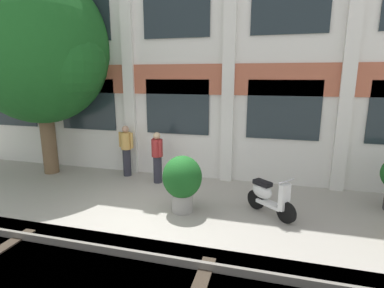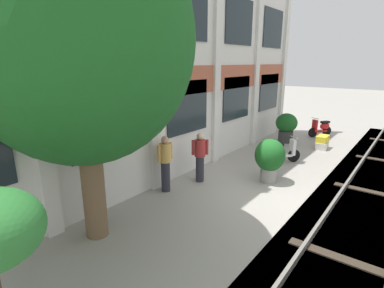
% 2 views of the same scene
% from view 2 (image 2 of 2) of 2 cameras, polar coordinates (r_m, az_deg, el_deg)
% --- Properties ---
extents(ground_plane, '(80.00, 80.00, 0.00)m').
position_cam_2_polar(ground_plane, '(9.05, 12.93, -8.93)').
color(ground_plane, '#9E998E').
extents(apartment_facade, '(16.32, 0.64, 8.98)m').
position_cam_2_polar(apartment_facade, '(9.86, -2.07, 20.00)').
color(apartment_facade, silver).
rests_on(apartment_facade, ground).
extents(rail_tracks, '(23.96, 2.80, 0.43)m').
position_cam_2_polar(rail_tracks, '(8.51, 29.46, -13.27)').
color(rail_tracks, '#5B5449').
rests_on(rail_tracks, ground).
extents(broadleaf_tree, '(4.52, 4.30, 6.42)m').
position_cam_2_polar(broadleaf_tree, '(6.19, -20.54, 17.04)').
color(broadleaf_tree, brown).
rests_on(broadleaf_tree, ground).
extents(potted_plant_square_trough, '(0.84, 0.53, 0.58)m').
position_cam_2_polar(potted_plant_square_trough, '(14.24, 23.57, 0.28)').
color(potted_plant_square_trough, beige).
rests_on(potted_plant_square_trough, ground).
extents(potted_plant_stone_basin, '(0.94, 0.94, 1.38)m').
position_cam_2_polar(potted_plant_stone_basin, '(9.63, 14.59, -2.46)').
color(potted_plant_stone_basin, gray).
rests_on(potted_plant_stone_basin, ground).
extents(potted_plant_glazed_jar, '(0.98, 0.98, 1.36)m').
position_cam_2_polar(potted_plant_glazed_jar, '(14.70, 17.53, 3.32)').
color(potted_plant_glazed_jar, '#333333').
rests_on(potted_plant_glazed_jar, ground).
extents(scooter_near_curb, '(1.21, 0.84, 0.98)m').
position_cam_2_polar(scooter_near_curb, '(16.54, 23.42, 2.83)').
color(scooter_near_curb, black).
rests_on(scooter_near_curb, ground).
extents(scooter_second_parked, '(1.12, 0.94, 0.98)m').
position_cam_2_polar(scooter_second_parked, '(11.65, 16.71, -1.39)').
color(scooter_second_parked, black).
rests_on(scooter_second_parked, ground).
extents(resident_by_doorway, '(0.53, 0.34, 1.66)m').
position_cam_2_polar(resident_by_doorway, '(8.63, -5.11, -3.43)').
color(resident_by_doorway, '#282833').
rests_on(resident_by_doorway, ground).
extents(resident_watching_tracks, '(0.40, 0.40, 1.57)m').
position_cam_2_polar(resident_watching_tracks, '(9.32, 1.52, -2.27)').
color(resident_watching_tracks, '#282833').
rests_on(resident_watching_tracks, ground).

